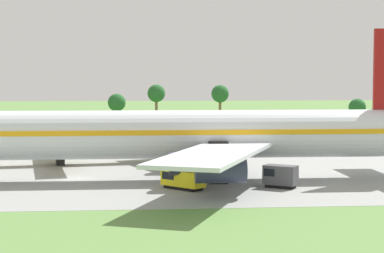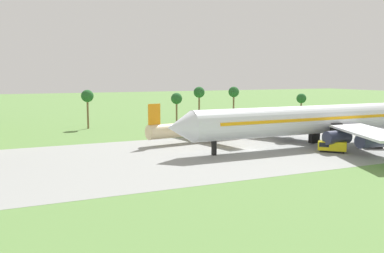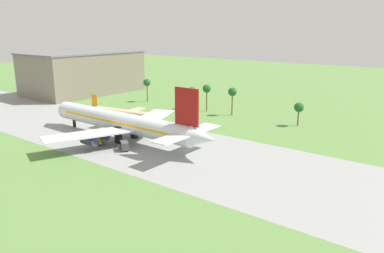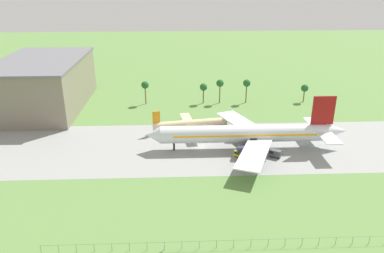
{
  "view_description": "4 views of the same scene",
  "coord_description": "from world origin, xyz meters",
  "px_view_note": "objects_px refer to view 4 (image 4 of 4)",
  "views": [
    {
      "loc": [
        7.38,
        -90.83,
        13.23
      ],
      "look_at": [
        15.09,
        -2.31,
        6.92
      ],
      "focal_mm": 65.0,
      "sensor_mm": 36.0,
      "label": 1
    },
    {
      "loc": [
        -48.7,
        -75.21,
        15.73
      ],
      "look_at": [
        -14.64,
        -2.31,
        5.92
      ],
      "focal_mm": 40.0,
      "sensor_mm": 36.0,
      "label": 2
    },
    {
      "loc": [
        105.77,
        -80.95,
        35.08
      ],
      "look_at": [
        44.82,
        -2.31,
        9.02
      ],
      "focal_mm": 35.0,
      "sensor_mm": 36.0,
      "label": 3
    },
    {
      "loc": [
        -8.64,
        -124.21,
        58.79
      ],
      "look_at": [
        -3.1,
        5.0,
        6.0
      ],
      "focal_mm": 35.0,
      "sensor_mm": 36.0,
      "label": 4
    }
  ],
  "objects_px": {
    "fuel_truck": "(275,153)",
    "terminal_building": "(43,84)",
    "jet_airliner": "(248,134)",
    "no_stopping_sign": "(164,247)",
    "baggage_tug": "(241,155)",
    "regional_aircraft": "(190,124)"
  },
  "relations": [
    {
      "from": "no_stopping_sign",
      "to": "baggage_tug",
      "type": "bearing_deg",
      "value": 61.09
    },
    {
      "from": "jet_airliner",
      "to": "regional_aircraft",
      "type": "relative_size",
      "value": 2.4
    },
    {
      "from": "regional_aircraft",
      "to": "no_stopping_sign",
      "type": "relative_size",
      "value": 17.91
    },
    {
      "from": "regional_aircraft",
      "to": "fuel_truck",
      "type": "xyz_separation_m",
      "value": [
        28.56,
        -24.35,
        -1.64
      ]
    },
    {
      "from": "jet_airliner",
      "to": "fuel_truck",
      "type": "bearing_deg",
      "value": -41.47
    },
    {
      "from": "jet_airliner",
      "to": "no_stopping_sign",
      "type": "xyz_separation_m",
      "value": [
        -28.83,
        -52.99,
        -4.81
      ]
    },
    {
      "from": "fuel_truck",
      "to": "terminal_building",
      "type": "relative_size",
      "value": 0.07
    },
    {
      "from": "regional_aircraft",
      "to": "terminal_building",
      "type": "xyz_separation_m",
      "value": [
        -67.41,
        33.03,
        8.32
      ]
    },
    {
      "from": "regional_aircraft",
      "to": "jet_airliner",
      "type": "bearing_deg",
      "value": -40.02
    },
    {
      "from": "regional_aircraft",
      "to": "baggage_tug",
      "type": "xyz_separation_m",
      "value": [
        16.81,
        -24.35,
        -1.88
      ]
    },
    {
      "from": "fuel_truck",
      "to": "no_stopping_sign",
      "type": "height_order",
      "value": "fuel_truck"
    },
    {
      "from": "baggage_tug",
      "to": "jet_airliner",
      "type": "bearing_deg",
      "value": 63.79
    },
    {
      "from": "regional_aircraft",
      "to": "baggage_tug",
      "type": "distance_m",
      "value": 29.65
    },
    {
      "from": "fuel_truck",
      "to": "terminal_building",
      "type": "xyz_separation_m",
      "value": [
        -95.98,
        57.38,
        9.96
      ]
    },
    {
      "from": "jet_airliner",
      "to": "no_stopping_sign",
      "type": "relative_size",
      "value": 42.95
    },
    {
      "from": "baggage_tug",
      "to": "fuel_truck",
      "type": "height_order",
      "value": "fuel_truck"
    },
    {
      "from": "baggage_tug",
      "to": "terminal_building",
      "type": "distance_m",
      "value": 102.43
    },
    {
      "from": "no_stopping_sign",
      "to": "terminal_building",
      "type": "height_order",
      "value": "terminal_building"
    },
    {
      "from": "regional_aircraft",
      "to": "baggage_tug",
      "type": "relative_size",
      "value": 5.58
    },
    {
      "from": "no_stopping_sign",
      "to": "regional_aircraft",
      "type": "bearing_deg",
      "value": 83.13
    },
    {
      "from": "baggage_tug",
      "to": "no_stopping_sign",
      "type": "relative_size",
      "value": 3.21
    },
    {
      "from": "terminal_building",
      "to": "no_stopping_sign",
      "type": "bearing_deg",
      "value": -60.24
    }
  ]
}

